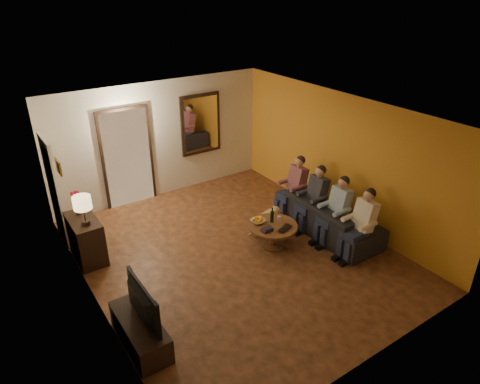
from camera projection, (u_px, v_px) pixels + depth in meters
floor at (236, 253)px, 7.81m from camera, size 5.00×6.00×0.01m
ceiling at (235, 115)px, 6.65m from camera, size 5.00×6.00×0.01m
back_wall at (161, 140)px, 9.45m from camera, size 5.00×0.02×2.60m
front_wall at (376, 284)px, 5.00m from camera, size 5.00×0.02×2.60m
left_wall at (86, 234)px, 5.98m from camera, size 0.02×6.00×2.60m
right_wall at (340, 159)px, 8.48m from camera, size 0.02×6.00×2.60m
orange_accent at (340, 159)px, 8.47m from camera, size 0.01×6.00×2.60m
kitchen_doorway at (128, 158)px, 9.15m from camera, size 1.00×0.06×2.10m
door_trim at (128, 159)px, 9.14m from camera, size 1.12×0.04×2.22m
fridge_glimpse at (139, 162)px, 9.35m from camera, size 0.45×0.03×1.70m
mirror_frame at (201, 124)px, 9.83m from camera, size 1.00×0.05×1.40m
mirror_glass at (201, 124)px, 9.81m from camera, size 0.86×0.02×1.26m
white_door at (54, 191)px, 7.83m from camera, size 0.06×0.85×2.04m
framed_art at (58, 167)px, 6.71m from camera, size 0.03×0.28×0.24m
art_canvas at (59, 167)px, 6.72m from camera, size 0.01×0.22×0.18m
dresser at (86, 239)px, 7.52m from camera, size 0.45×0.90×0.80m
table_lamp at (84, 211)px, 7.06m from camera, size 0.30×0.30×0.54m
flower_vase at (77, 203)px, 7.41m from camera, size 0.14×0.14×0.44m
tv_stand at (140, 331)px, 5.82m from camera, size 0.45×1.18×0.39m
tv at (137, 304)px, 5.61m from camera, size 0.98×0.13×0.56m
sofa at (328, 216)px, 8.36m from camera, size 2.30×0.96×0.66m
person_a at (361, 226)px, 7.53m from camera, size 0.60×0.40×1.20m
person_b at (336, 212)px, 7.97m from camera, size 0.60×0.40×1.20m
person_c at (314, 200)px, 8.41m from camera, size 0.60×0.40×1.20m
person_d at (294, 189)px, 8.86m from camera, size 0.60×0.40×1.20m
dog at (265, 221)px, 8.32m from camera, size 0.60×0.35×0.56m
coffee_table at (273, 235)px, 7.94m from camera, size 1.06×1.06×0.45m
bowl at (258, 221)px, 7.90m from camera, size 0.26×0.26×0.06m
oranges at (258, 218)px, 7.87m from camera, size 0.20×0.20×0.08m
wine_bottle at (272, 215)px, 7.87m from camera, size 0.07×0.07×0.31m
wine_glass at (279, 219)px, 7.95m from camera, size 0.06×0.06×0.10m
book_stack at (267, 229)px, 7.64m from camera, size 0.20×0.15×0.07m
laptop at (287, 229)px, 7.68m from camera, size 0.38×0.31×0.03m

